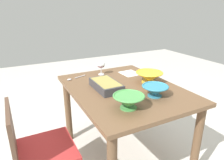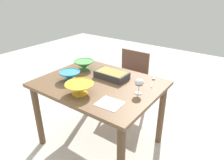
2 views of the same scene
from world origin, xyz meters
name	(u,v)px [view 1 (image 1 of 2)]	position (x,y,z in m)	size (l,w,h in m)	color
ground_plane	(123,156)	(0.00, 0.00, 0.00)	(8.00, 8.00, 0.00)	beige
dining_table	(124,99)	(0.00, 0.00, 0.62)	(1.16, 0.90, 0.74)	brown
chair	(34,150)	(0.12, -0.80, 0.45)	(0.43, 0.41, 0.81)	#B22D2D
wine_glass	(101,65)	(-0.42, -0.03, 0.84)	(0.08, 0.08, 0.14)	white
casserole_dish	(106,85)	(-0.04, -0.16, 0.78)	(0.33, 0.18, 0.07)	#38383D
mixing_bowl	(155,90)	(0.27, 0.12, 0.79)	(0.21, 0.21, 0.09)	teal
small_bowl	(149,77)	(-0.01, 0.27, 0.80)	(0.25, 0.25, 0.10)	yellow
serving_bowl	(129,101)	(0.35, -0.17, 0.79)	(0.22, 0.22, 0.10)	#4C994C
serving_spoon	(73,79)	(-0.41, -0.34, 0.75)	(0.09, 0.21, 0.01)	silver
napkin	(130,73)	(-0.31, 0.25, 0.74)	(0.20, 0.17, 0.00)	white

